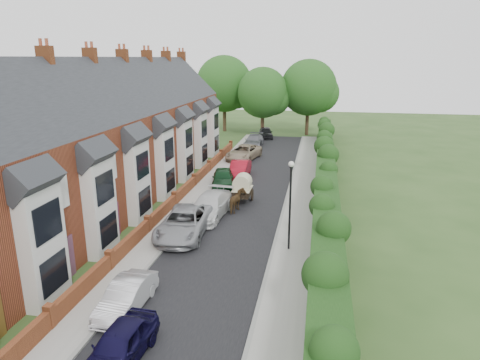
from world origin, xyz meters
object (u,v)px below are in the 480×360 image
(car_silver_a, at_px, (126,296))
(horse_cart, at_px, (242,186))
(horse, at_px, (237,201))
(car_grey, at_px, (254,141))
(lamppost, at_px, (290,195))
(car_beige, at_px, (244,153))
(car_black, at_px, (266,133))
(car_silver_b, at_px, (184,223))
(car_red, at_px, (240,169))
(car_white, at_px, (210,206))
(car_green, at_px, (223,178))
(car_navy, at_px, (120,346))

(car_silver_a, xyz_separation_m, horse_cart, (2.34, 14.80, 0.61))
(horse, bearing_deg, car_grey, -77.67)
(lamppost, xyz_separation_m, car_beige, (-6.40, 21.45, -2.53))
(car_black, bearing_deg, car_silver_b, -103.23)
(car_red, height_order, car_grey, car_red)
(car_silver_b, relative_size, car_grey, 1.18)
(car_beige, distance_m, car_black, 13.17)
(car_silver_b, relative_size, car_white, 1.08)
(car_black, xyz_separation_m, horse, (1.70, -28.95, 0.07))
(car_green, bearing_deg, car_silver_a, -100.98)
(lamppost, bearing_deg, car_silver_a, -131.71)
(car_beige, bearing_deg, car_green, -79.23)
(horse_cart, bearing_deg, car_white, -116.55)
(car_green, height_order, car_grey, car_green)
(car_navy, xyz_separation_m, car_silver_a, (-1.20, 3.12, -0.03))
(car_white, xyz_separation_m, car_grey, (-0.72, 24.11, -0.06))
(lamppost, distance_m, car_red, 15.96)
(car_navy, distance_m, car_beige, 31.74)
(car_beige, distance_m, car_grey, 7.01)
(car_beige, xyz_separation_m, car_grey, (0.00, 7.01, -0.06))
(lamppost, xyz_separation_m, car_navy, (-5.17, -10.26, -2.62))
(car_grey, height_order, horse, horse)
(car_navy, xyz_separation_m, car_silver_b, (-1.23, 11.26, 0.13))
(car_white, distance_m, car_grey, 24.12)
(car_grey, bearing_deg, car_black, 83.92)
(car_silver_b, bearing_deg, car_beige, 87.94)
(lamppost, bearing_deg, horse, 125.48)
(car_navy, height_order, car_red, car_red)
(car_silver_a, bearing_deg, horse, 80.84)
(lamppost, relative_size, car_green, 1.18)
(horse_cart, bearing_deg, car_navy, -93.64)
(lamppost, bearing_deg, car_red, 110.74)
(car_black, bearing_deg, car_red, -101.65)
(car_beige, xyz_separation_m, horse, (2.37, -15.79, 0.01))
(car_white, relative_size, horse_cart, 1.76)
(car_silver_a, bearing_deg, car_green, 91.29)
(car_green, bearing_deg, horse_cart, -69.72)
(car_red, relative_size, car_beige, 0.80)
(car_silver_a, height_order, horse, horse)
(car_navy, relative_size, car_beige, 0.71)
(car_beige, bearing_deg, horse_cart, -69.48)
(car_silver_a, relative_size, car_silver_b, 0.68)
(car_black, xyz_separation_m, horse_cart, (1.70, -26.95, 0.54))
(car_silver_b, xyz_separation_m, car_green, (0.00, 10.54, -0.06))
(car_green, bearing_deg, car_grey, 78.93)
(car_silver_a, relative_size, horse, 2.11)
(lamppost, distance_m, car_beige, 22.52)
(car_silver_b, bearing_deg, lamppost, -10.94)
(car_silver_a, distance_m, car_white, 11.51)
(car_red, distance_m, car_beige, 6.77)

